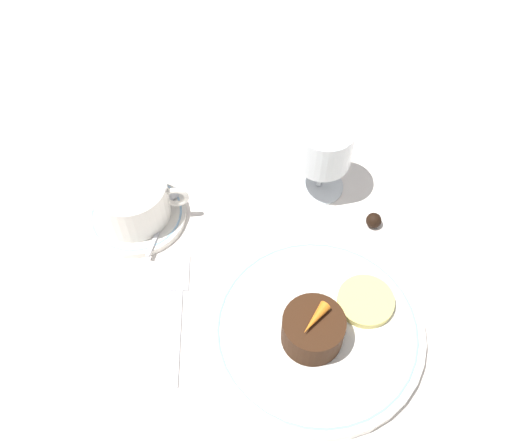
# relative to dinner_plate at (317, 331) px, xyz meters

# --- Properties ---
(ground_plane) EXTENTS (3.00, 3.00, 0.00)m
(ground_plane) POSITION_rel_dinner_plate_xyz_m (-0.03, 0.02, -0.01)
(ground_plane) COLOR white
(dinner_plate) EXTENTS (0.25, 0.25, 0.01)m
(dinner_plate) POSITION_rel_dinner_plate_xyz_m (0.00, 0.00, 0.00)
(dinner_plate) COLOR white
(dinner_plate) RESTS_ON ground_plane
(saucer) EXTENTS (0.13, 0.13, 0.01)m
(saucer) POSITION_rel_dinner_plate_xyz_m (-0.23, 0.18, -0.00)
(saucer) COLOR white
(saucer) RESTS_ON ground_plane
(coffee_cup) EXTENTS (0.12, 0.10, 0.06)m
(coffee_cup) POSITION_rel_dinner_plate_xyz_m (-0.23, 0.18, 0.03)
(coffee_cup) COLOR white
(coffee_cup) RESTS_ON saucer
(spoon) EXTENTS (0.04, 0.11, 0.00)m
(spoon) POSITION_rel_dinner_plate_xyz_m (-0.19, 0.17, 0.00)
(spoon) COLOR silver
(spoon) RESTS_ON saucer
(wine_glass) EXTENTS (0.08, 0.08, 0.11)m
(wine_glass) POSITION_rel_dinner_plate_xyz_m (0.02, 0.22, 0.07)
(wine_glass) COLOR silver
(wine_glass) RESTS_ON ground_plane
(fork) EXTENTS (0.02, 0.17, 0.01)m
(fork) POSITION_rel_dinner_plate_xyz_m (-0.17, 0.05, -0.01)
(fork) COLOR silver
(fork) RESTS_ON ground_plane
(dessert_cake) EXTENTS (0.07, 0.07, 0.04)m
(dessert_cake) POSITION_rel_dinner_plate_xyz_m (-0.01, -0.01, 0.03)
(dessert_cake) COLOR #381E0F
(dessert_cake) RESTS_ON dinner_plate
(carrot_garnish) EXTENTS (0.04, 0.04, 0.01)m
(carrot_garnish) POSITION_rel_dinner_plate_xyz_m (-0.01, -0.01, 0.06)
(carrot_garnish) COLOR orange
(carrot_garnish) RESTS_ON dessert_cake
(pineapple_slice) EXTENTS (0.07, 0.07, 0.01)m
(pineapple_slice) POSITION_rel_dinner_plate_xyz_m (0.06, 0.03, 0.01)
(pineapple_slice) COLOR #EFE075
(pineapple_slice) RESTS_ON dinner_plate
(chocolate_truffle) EXTENTS (0.02, 0.02, 0.02)m
(chocolate_truffle) POSITION_rel_dinner_plate_xyz_m (0.09, 0.15, 0.00)
(chocolate_truffle) COLOR black
(chocolate_truffle) RESTS_ON ground_plane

